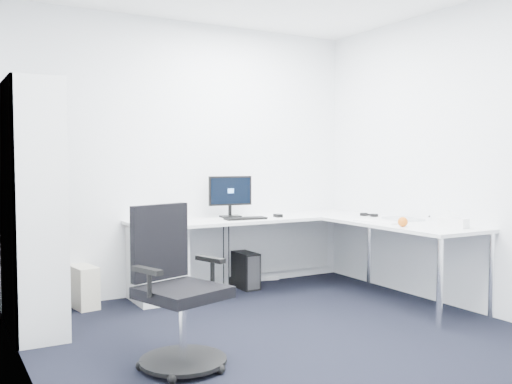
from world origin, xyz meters
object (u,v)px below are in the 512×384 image
l_desk (274,259)px  laptop (403,206)px  bookshelf (31,207)px  monitor (231,196)px  task_chair (183,288)px

l_desk → laptop: bearing=-28.7°
bookshelf → monitor: bearing=11.4°
bookshelf → monitor: (1.93, 0.39, 0.00)m
task_chair → laptop: (2.56, 0.69, 0.36)m
l_desk → monitor: size_ratio=5.78×
bookshelf → task_chair: 1.57m
task_chair → monitor: (1.23, 1.73, 0.45)m
monitor → laptop: (1.33, -1.04, -0.08)m
bookshelf → laptop: 3.33m
bookshelf → laptop: (3.26, -0.65, -0.08)m
task_chair → monitor: size_ratio=2.33×
l_desk → bookshelf: 2.25m
task_chair → monitor: monitor is taller
l_desk → monitor: monitor is taller
l_desk → monitor: (-0.24, 0.44, 0.59)m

